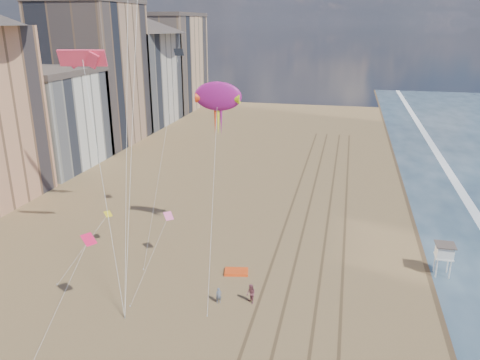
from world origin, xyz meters
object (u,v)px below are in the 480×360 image
Objects in this scene: show_kite at (218,97)px; kite_flyer_b at (251,294)px; kite_flyer_a at (219,295)px; lifeguard_stand at (444,251)px; grounded_kite at (236,272)px.

show_kite is 11.16× the size of kite_flyer_b.
kite_flyer_b is (2.87, 0.63, 0.18)m from kite_flyer_a.
kite_flyer_b is (-17.82, -9.31, -1.70)m from lifeguard_stand.
grounded_kite is 1.58× the size of kite_flyer_a.
lifeguard_stand is 0.16× the size of show_kite.
kite_flyer_a is at bearing -103.94° from grounded_kite.
show_kite reaches higher than grounded_kite.
show_kite is (-3.18, 5.25, 16.99)m from grounded_kite.
show_kite is at bearing 110.52° from grounded_kite.
kite_flyer_a is (-20.68, -9.94, -1.88)m from lifeguard_stand.
kite_flyer_b is at bearing -152.41° from lifeguard_stand.
kite_flyer_a reaches higher than grounded_kite.
grounded_kite is (-20.37, -4.37, -2.50)m from lifeguard_stand.
grounded_kite is 0.11× the size of show_kite.
kite_flyer_a is (2.86, -10.82, -16.36)m from show_kite.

